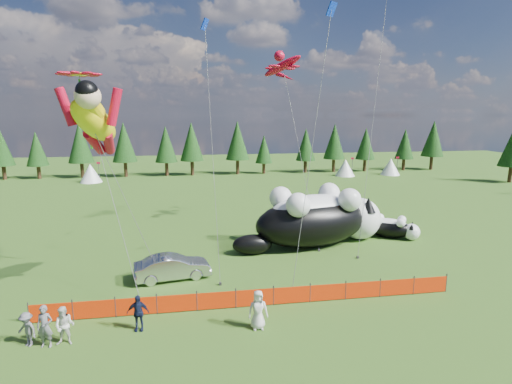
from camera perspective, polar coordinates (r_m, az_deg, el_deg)
ground at (r=24.50m, az=-1.31°, el=-12.89°), size 160.00×160.00×0.00m
safety_fence at (r=21.59m, az=-0.18°, el=-14.85°), size 22.06×0.06×1.10m
tree_line at (r=67.54m, az=-6.64°, el=5.83°), size 90.00×4.00×8.00m
festival_tents at (r=64.34m, az=3.48°, el=3.30°), size 50.00×3.20×2.80m
cat_large at (r=31.11m, az=8.99°, el=-3.62°), size 12.39×6.57×4.54m
cat_small at (r=34.63m, az=18.83°, el=-4.81°), size 4.42×3.51×1.80m
car at (r=25.35m, az=-11.83°, el=-10.46°), size 4.78×2.37×1.51m
spectator_a at (r=20.27m, az=-27.93°, el=-16.61°), size 0.75×0.55×1.89m
spectator_b at (r=20.10m, az=-25.67°, el=-16.87°), size 0.88×0.56×1.76m
spectator_c at (r=20.11m, az=-16.50°, el=-16.22°), size 1.05×0.59×1.74m
spectator_d at (r=20.78m, az=-29.91°, el=-16.64°), size 1.12×0.97×1.55m
spectator_e at (r=19.45m, az=0.29°, el=-16.48°), size 0.94×0.63×1.88m
superhero_kite at (r=22.01m, az=-22.07°, el=9.30°), size 5.27×5.54×12.03m
gecko_kite at (r=35.03m, az=3.77°, el=17.50°), size 5.74×9.97×15.73m
flower_kite at (r=25.16m, az=-23.93°, el=14.76°), size 4.95×6.29×13.30m
diamond_kite_a at (r=27.08m, az=-7.22°, el=21.16°), size 0.77×5.23×16.47m
diamond_kite_c at (r=23.66m, az=10.48°, el=22.60°), size 3.16×2.80×16.31m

